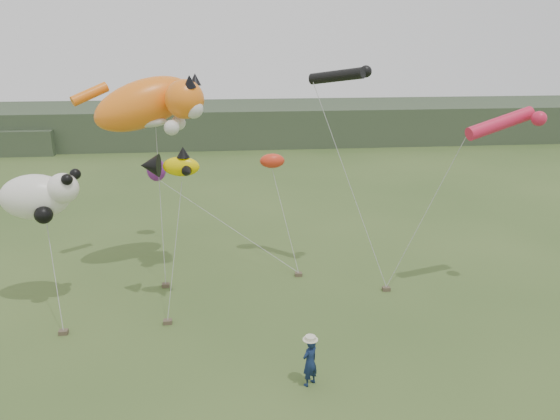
# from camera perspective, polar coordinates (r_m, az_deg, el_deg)

# --- Properties ---
(ground) EXTENTS (120.00, 120.00, 0.00)m
(ground) POSITION_cam_1_polar(r_m,az_deg,el_deg) (20.53, -3.20, -16.05)
(ground) COLOR #385123
(ground) RESTS_ON ground
(headland) EXTENTS (90.00, 13.00, 4.00)m
(headland) POSITION_cam_1_polar(r_m,az_deg,el_deg) (62.51, -8.22, 8.85)
(headland) COLOR #2D3D28
(headland) RESTS_ON ground
(festival_attendant) EXTENTS (0.77, 0.73, 1.78)m
(festival_attendant) POSITION_cam_1_polar(r_m,az_deg,el_deg) (19.18, 3.14, -15.56)
(festival_attendant) COLOR #122143
(festival_attendant) RESTS_ON ground
(sandbag_anchors) EXTENTS (14.35, 4.81, 0.18)m
(sandbag_anchors) POSITION_cam_1_polar(r_m,az_deg,el_deg) (25.08, -5.97, -9.19)
(sandbag_anchors) COLOR brown
(sandbag_anchors) RESTS_ON ground
(cat_kite) EXTENTS (6.37, 3.97, 3.44)m
(cat_kite) POSITION_cam_1_polar(r_m,az_deg,el_deg) (26.48, -13.21, 10.78)
(cat_kite) COLOR orange
(cat_kite) RESTS_ON ground
(fish_kite) EXTENTS (2.52, 1.69, 1.30)m
(fish_kite) POSITION_cam_1_polar(r_m,az_deg,el_deg) (22.86, -11.46, 4.60)
(fish_kite) COLOR #EBCA00
(fish_kite) RESTS_ON ground
(tube_kites) EXTENTS (9.59, 4.78, 3.01)m
(tube_kites) POSITION_cam_1_polar(r_m,az_deg,el_deg) (25.40, 16.31, 10.68)
(tube_kites) COLOR black
(tube_kites) RESTS_ON ground
(panda_kite) EXTENTS (3.38, 2.19, 2.10)m
(panda_kite) POSITION_cam_1_polar(r_m,az_deg,el_deg) (25.03, -23.83, 1.34)
(panda_kite) COLOR white
(panda_kite) RESTS_ON ground
(misc_kites) EXTENTS (7.51, 4.04, 2.15)m
(misc_kites) POSITION_cam_1_polar(r_m,az_deg,el_deg) (30.19, -8.31, 4.53)
(misc_kites) COLOR red
(misc_kites) RESTS_ON ground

